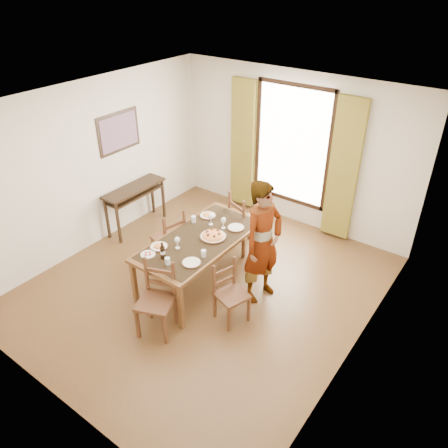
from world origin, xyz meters
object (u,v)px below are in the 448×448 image
Objects in this scene: console_table at (134,193)px; pasta_platter at (213,234)px; man at (263,243)px; dining_table at (200,241)px.

pasta_platter is at bearing -11.05° from console_table.
man reaches higher than pasta_platter.
dining_table is at bearing -137.71° from pasta_platter.
man is at bearing 14.63° from dining_table.
console_table is 3.00× the size of pasta_platter.
pasta_platter reaches higher than dining_table.
dining_table is (1.90, -0.52, 0.01)m from console_table.
dining_table is 0.95m from man.
man reaches higher than dining_table.
man is 4.50× the size of pasta_platter.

